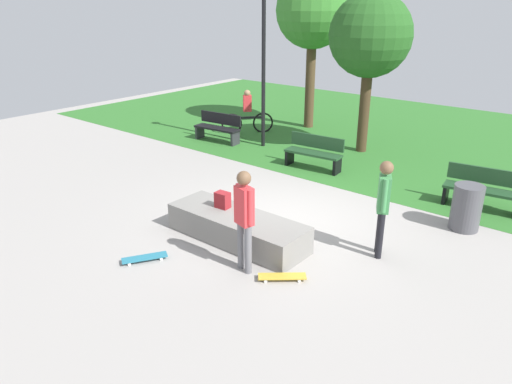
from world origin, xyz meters
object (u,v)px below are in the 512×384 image
tree_leaning_ash (313,12)px  skater_watching (383,201)px  skater_performing_trick (244,213)px  skateboard_by_ledge (282,276)px  park_bench_near_lamppost (483,188)px  cyclist_on_bicycle (247,115)px  backpack_on_ledge (223,200)px  trash_bin (466,207)px  concrete_ledge (237,228)px  lamp_post (264,48)px  park_bench_near_path (314,152)px  skateboard_spare (145,258)px  park_bench_center_lawn (218,127)px  tree_broad_elm (370,37)px

tree_leaning_ash → skater_watching: bearing=-48.8°
skater_performing_trick → skateboard_by_ledge: size_ratio=2.45×
park_bench_near_lamppost → cyclist_on_bicycle: cyclist_on_bicycle is taller
backpack_on_ledge → trash_bin: trash_bin is taller
skater_performing_trick → trash_bin: (2.40, 4.05, -0.60)m
cyclist_on_bicycle → tree_leaning_ash: bearing=59.7°
skater_watching → park_bench_near_lamppost: bearing=76.8°
concrete_ledge → lamp_post: 7.06m
trash_bin → skater_watching: bearing=-112.3°
park_bench_near_lamppost → cyclist_on_bicycle: 8.46m
backpack_on_ledge → park_bench_near_path: 4.52m
skateboard_spare → lamp_post: 8.17m
skater_performing_trick → lamp_post: size_ratio=0.36×
cyclist_on_bicycle → skateboard_spare: bearing=-61.4°
skater_performing_trick → park_bench_center_lawn: (-5.96, 5.63, -0.59)m
park_bench_near_path → concrete_ledge: bearing=-75.3°
tree_broad_elm → trash_bin: tree_broad_elm is taller
tree_broad_elm → skateboard_spare: bearing=-88.5°
skateboard_by_ledge → tree_leaning_ash: (-5.44, 8.98, 3.89)m
park_bench_near_path → park_bench_center_lawn: (-3.93, 0.33, 0.00)m
skateboard_by_ledge → lamp_post: size_ratio=0.15×
park_bench_near_path → trash_bin: size_ratio=1.73×
backpack_on_ledge → park_bench_near_lamppost: size_ratio=0.19×
lamp_post → skater_performing_trick: bearing=-53.8°
park_bench_near_path → tree_broad_elm: tree_broad_elm is taller
concrete_ledge → cyclist_on_bicycle: cyclist_on_bicycle is taller
lamp_post → tree_leaning_ash: bearing=94.9°
concrete_ledge → park_bench_near_lamppost: size_ratio=1.75×
skater_watching → trash_bin: 2.34m
skater_watching → park_bench_near_lamppost: skater_watching is taller
concrete_ledge → backpack_on_ledge: backpack_on_ledge is taller
park_bench_near_lamppost → tree_broad_elm: (-4.15, 2.26, 2.88)m
skateboard_spare → park_bench_near_lamppost: size_ratio=0.48×
concrete_ledge → tree_broad_elm: 7.60m
park_bench_center_lawn → park_bench_near_lamppost: bearing=-1.9°
backpack_on_ledge → cyclist_on_bicycle: bearing=-57.2°
park_bench_near_lamppost → lamp_post: 7.32m
concrete_ledge → skateboard_by_ledge: (1.53, -0.60, -0.20)m
skateboard_spare → trash_bin: size_ratio=0.84×
skateboard_spare → park_bench_near_path: size_ratio=0.48×
tree_broad_elm → park_bench_center_lawn: bearing=-154.4°
skater_watching → park_bench_near_path: size_ratio=1.10×
trash_bin → backpack_on_ledge: bearing=-139.1°
skateboard_spare → tree_leaning_ash: (-3.16, 10.03, 3.89)m
skater_performing_trick → skateboard_by_ledge: (0.69, 0.15, -1.01)m
tree_broad_elm → park_bench_near_lamppost: bearing=-28.6°
lamp_post → concrete_ledge: bearing=-55.8°
skateboard_spare → trash_bin: (3.99, 4.95, 0.41)m
skateboard_spare → cyclist_on_bicycle: size_ratio=0.52×
skateboard_by_ledge → lamp_post: 8.45m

